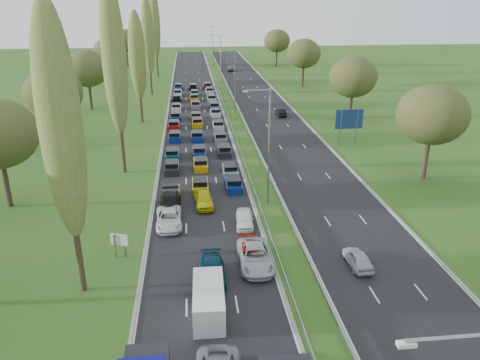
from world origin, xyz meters
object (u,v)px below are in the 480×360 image
white_van_rear (208,299)px  info_sign (119,242)px  direction_sign (349,121)px  near_car_2 (169,219)px  near_car_3 (170,202)px

white_van_rear → info_sign: white_van_rear is taller
direction_sign → info_sign: bearing=-135.1°
near_car_2 → info_sign: info_sign is taller
near_car_2 → near_car_3: bearing=88.5°
near_car_3 → info_sign: size_ratio=2.48×
near_car_2 → white_van_rear: size_ratio=0.98×
near_car_2 → near_car_3: 3.69m
near_car_2 → near_car_3: near_car_3 is taller
near_car_2 → direction_sign: bearing=41.4°
white_van_rear → info_sign: 10.63m
near_car_2 → info_sign: bearing=-127.6°
white_van_rear → info_sign: bearing=132.2°
near_car_3 → info_sign: bearing=-112.4°
white_van_rear → direction_sign: 42.89m
near_car_2 → white_van_rear: 13.72m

